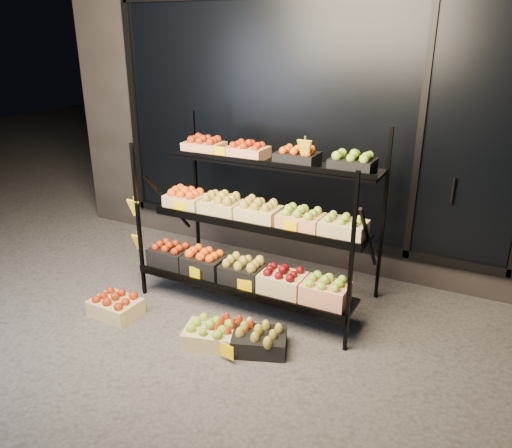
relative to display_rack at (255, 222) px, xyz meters
The scene contains 8 objects.
ground 0.99m from the display_rack, 88.27° to the right, with size 24.00×24.00×0.00m, color #514F4C.
building 2.21m from the display_rack, 89.47° to the left, with size 6.00×2.08×3.50m.
display_rack is the anchor object (origin of this frame).
tag_floor_b 1.27m from the display_rack, 74.57° to the right, with size 0.13×0.01×0.12m, color #F1C000.
floor_crate_left 1.47m from the display_rack, 138.99° to the right, with size 0.45×0.34×0.21m.
floor_crate_midleft 1.04m from the display_rack, 75.66° to the right, with size 0.39×0.30×0.19m.
floor_crate_midright 1.09m from the display_rack, 88.07° to the right, with size 0.49×0.41×0.21m.
floor_crate_right 1.10m from the display_rack, 60.05° to the right, with size 0.52×0.45×0.21m.
Camera 1 is at (1.95, -3.19, 2.41)m, focal length 35.00 mm.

